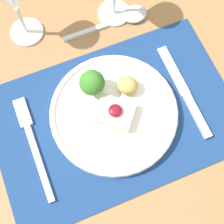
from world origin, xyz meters
TOP-DOWN VIEW (x-y plane):
  - ground_plane at (0.00, 0.00)m, footprint 8.00×8.00m
  - dining_table at (0.00, 0.00)m, footprint 1.54×1.26m
  - placemat at (0.00, 0.00)m, footprint 0.47×0.31m
  - dinner_plate at (-0.00, 0.01)m, footprint 0.25×0.25m
  - fork at (-0.17, 0.02)m, footprint 0.02×0.21m
  - knife at (0.15, -0.01)m, footprint 0.02×0.21m
  - spoon at (0.11, 0.21)m, footprint 0.20×0.05m

SIDE VIEW (x-z plane):
  - ground_plane at x=0.00m, z-range 0.00..0.00m
  - dining_table at x=0.00m, z-range 0.30..1.03m
  - placemat at x=0.00m, z-range 0.73..0.74m
  - fork at x=-0.17m, z-range 0.74..0.74m
  - knife at x=0.15m, z-range 0.74..0.74m
  - spoon at x=0.11m, z-range 0.73..0.75m
  - dinner_plate at x=0.00m, z-range 0.71..0.79m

